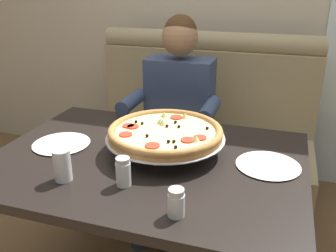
% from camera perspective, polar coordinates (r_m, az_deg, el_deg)
% --- Properties ---
extents(booth_bench, '(1.51, 0.78, 1.13)m').
position_cam_1_polar(booth_bench, '(2.52, 4.58, -2.93)').
color(booth_bench, '#998966').
rests_on(booth_bench, ground_plane).
extents(dining_table, '(1.31, 0.95, 0.76)m').
position_cam_1_polar(dining_table, '(1.59, -3.28, -7.64)').
color(dining_table, black).
rests_on(dining_table, ground_plane).
extents(diner_main, '(0.54, 0.64, 1.27)m').
position_cam_1_polar(diner_main, '(2.18, 1.09, 1.99)').
color(diner_main, '#2D3342').
rests_on(diner_main, ground_plane).
extents(pizza, '(0.51, 0.51, 0.12)m').
position_cam_1_polar(pizza, '(1.56, -0.41, -1.02)').
color(pizza, silver).
rests_on(pizza, dining_table).
extents(shaker_parmesan, '(0.06, 0.06, 0.10)m').
position_cam_1_polar(shaker_parmesan, '(1.17, 1.28, -12.19)').
color(shaker_parmesan, white).
rests_on(shaker_parmesan, dining_table).
extents(shaker_pepper_flakes, '(0.06, 0.06, 0.11)m').
position_cam_1_polar(shaker_pepper_flakes, '(1.34, -7.19, -7.38)').
color(shaker_pepper_flakes, white).
rests_on(shaker_pepper_flakes, dining_table).
extents(plate_near_left, '(0.26, 0.26, 0.02)m').
position_cam_1_polar(plate_near_left, '(1.72, -16.32, -2.45)').
color(plate_near_left, white).
rests_on(plate_near_left, dining_table).
extents(plate_near_right, '(0.26, 0.26, 0.02)m').
position_cam_1_polar(plate_near_right, '(1.52, 15.41, -5.75)').
color(plate_near_right, white).
rests_on(plate_near_right, dining_table).
extents(drinking_glass, '(0.07, 0.07, 0.12)m').
position_cam_1_polar(drinking_glass, '(1.41, -16.19, -6.20)').
color(drinking_glass, silver).
rests_on(drinking_glass, dining_table).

